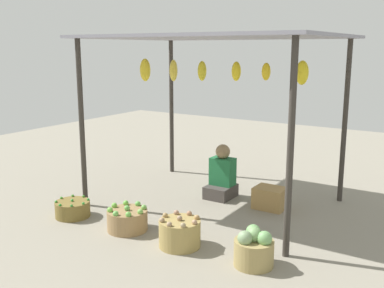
{
  "coord_description": "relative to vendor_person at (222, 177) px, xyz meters",
  "views": [
    {
      "loc": [
        3.01,
        -5.29,
        2.14
      ],
      "look_at": [
        0.0,
        -0.58,
        0.95
      ],
      "focal_mm": 42.51,
      "sensor_mm": 36.0,
      "label": 1
    }
  ],
  "objects": [
    {
      "name": "ground_plane",
      "position": [
        0.04,
        -0.28,
        -0.3
      ],
      "size": [
        14.0,
        14.0,
        0.0
      ],
      "primitive_type": "plane",
      "color": "gray"
    },
    {
      "name": "market_stall_structure",
      "position": [
        0.04,
        -0.27,
        1.81
      ],
      "size": [
        3.21,
        2.38,
        2.29
      ],
      "color": "#38332D",
      "rests_on": "ground"
    },
    {
      "name": "vendor_person",
      "position": [
        0.0,
        0.0,
        0.0
      ],
      "size": [
        0.36,
        0.44,
        0.78
      ],
      "color": "#413C38",
      "rests_on": "ground"
    },
    {
      "name": "basket_green_chilies",
      "position": [
        -1.24,
        -1.73,
        -0.2
      ],
      "size": [
        0.44,
        0.44,
        0.24
      ],
      "color": "brown",
      "rests_on": "ground"
    },
    {
      "name": "basket_green_apples",
      "position": [
        -0.35,
        -1.68,
        -0.17
      ],
      "size": [
        0.48,
        0.48,
        0.31
      ],
      "color": "#95754C",
      "rests_on": "ground"
    },
    {
      "name": "basket_potatoes",
      "position": [
        0.43,
        -1.72,
        -0.14
      ],
      "size": [
        0.46,
        0.46,
        0.35
      ],
      "color": "#A1894D",
      "rests_on": "ground"
    },
    {
      "name": "basket_cabbages",
      "position": [
        1.3,
        -1.7,
        -0.12
      ],
      "size": [
        0.4,
        0.4,
        0.4
      ],
      "color": "#9D8852",
      "rests_on": "ground"
    },
    {
      "name": "wooden_crate_near_vendor",
      "position": [
        0.78,
        -0.07,
        -0.15
      ],
      "size": [
        0.41,
        0.33,
        0.29
      ],
      "primitive_type": "cube",
      "color": "#A37F49",
      "rests_on": "ground"
    }
  ]
}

